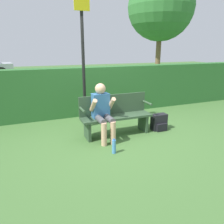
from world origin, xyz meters
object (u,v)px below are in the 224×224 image
at_px(water_bottle, 114,146).
at_px(signpost, 83,58).
at_px(park_bench, 116,115).
at_px(backpack, 159,122).
at_px(tree, 161,7).
at_px(person_seated, 102,109).

bearing_deg(water_bottle, signpost, 94.12).
bearing_deg(signpost, park_bench, -53.37).
height_order(backpack, tree, tree).
bearing_deg(person_seated, signpost, 100.52).
height_order(backpack, water_bottle, backpack).
height_order(person_seated, tree, tree).
distance_m(backpack, signpost, 2.29).
bearing_deg(backpack, tree, 57.41).
bearing_deg(person_seated, tree, 48.41).
bearing_deg(park_bench, water_bottle, -114.55).
distance_m(park_bench, backpack, 1.09).
relative_size(park_bench, water_bottle, 5.61).
relative_size(park_bench, person_seated, 1.35).
xyz_separation_m(person_seated, backpack, (1.40, -0.02, -0.46)).
distance_m(person_seated, tree, 8.20).
xyz_separation_m(signpost, tree, (5.20, 4.87, 2.07)).
height_order(person_seated, water_bottle, person_seated).
height_order(park_bench, water_bottle, park_bench).
bearing_deg(tree, park_bench, -130.23).
distance_m(person_seated, water_bottle, 0.89).
bearing_deg(water_bottle, park_bench, 65.45).
bearing_deg(signpost, water_bottle, -85.88).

